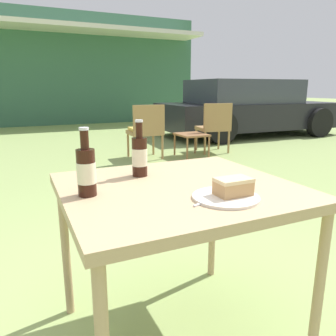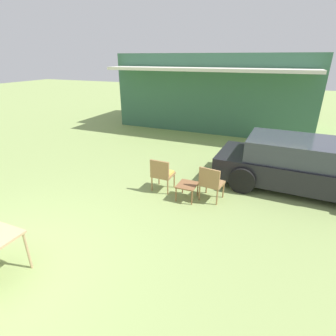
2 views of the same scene
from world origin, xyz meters
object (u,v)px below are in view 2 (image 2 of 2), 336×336
at_px(garden_side_table, 187,186).
at_px(parked_car, 300,165).
at_px(wicker_chair_cushioned, 162,173).
at_px(wicker_chair_plain, 211,182).

bearing_deg(garden_side_table, parked_car, 35.15).
xyz_separation_m(wicker_chair_cushioned, garden_side_table, (0.73, -0.17, -0.15)).
relative_size(parked_car, garden_side_table, 8.54).
distance_m(wicker_chair_cushioned, wicker_chair_plain, 1.27).
height_order(wicker_chair_plain, garden_side_table, wicker_chair_plain).
distance_m(wicker_chair_plain, garden_side_table, 0.57).
height_order(parked_car, wicker_chair_plain, parked_car).
relative_size(wicker_chair_cushioned, wicker_chair_plain, 1.00).
relative_size(wicker_chair_cushioned, garden_side_table, 1.71).
bearing_deg(wicker_chair_plain, garden_side_table, 24.08).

